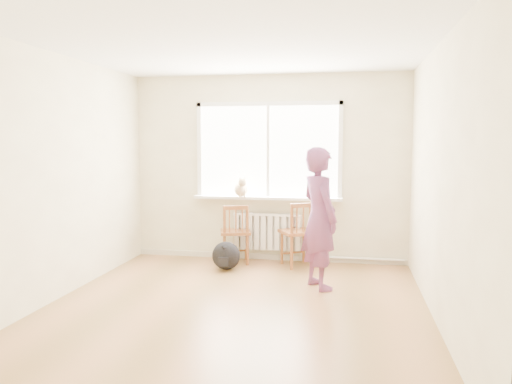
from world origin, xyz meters
The scene contains 13 objects.
floor centered at (0.00, 0.00, 0.00)m, with size 4.50×4.50×0.00m, color #A77044.
ceiling centered at (0.00, 0.00, 2.70)m, with size 4.50×4.50×0.00m, color white.
back_wall centered at (0.00, 2.25, 1.35)m, with size 4.00×0.01×2.70m, color #F3EAC2.
window centered at (0.00, 2.22, 1.66)m, with size 2.12×0.05×1.42m.
windowsill centered at (0.00, 2.14, 0.93)m, with size 2.15×0.22×0.04m, color white.
radiator centered at (0.00, 2.16, 0.44)m, with size 1.00×0.12×0.55m.
heating_pipe centered at (1.25, 2.19, 0.08)m, with size 0.04×0.04×1.40m, color silver.
baseboard centered at (0.00, 2.23, 0.04)m, with size 4.00×0.03×0.08m, color beige.
chair_left centered at (-0.42, 1.90, 0.43)m, with size 0.51×0.50×0.85m.
chair_right centered at (0.49, 1.90, 0.46)m, with size 0.60×0.60×0.91m.
person centered at (0.82, 0.94, 0.84)m, with size 0.61×0.40×1.68m, color #AF3A60.
cat centered at (-0.36, 2.05, 1.07)m, with size 0.28×0.43×0.30m.
backpack centered at (-0.47, 1.55, 0.19)m, with size 0.39×0.29×0.39m, color black.
Camera 1 is at (1.15, -4.92, 1.74)m, focal length 35.00 mm.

